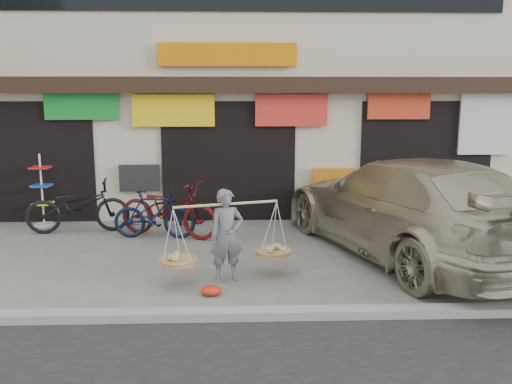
{
  "coord_description": "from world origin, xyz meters",
  "views": [
    {
      "loc": [
        0.18,
        -8.66,
        2.94
      ],
      "look_at": [
        0.53,
        0.9,
        1.14
      ],
      "focal_mm": 38.0,
      "sensor_mm": 36.0,
      "label": 1
    }
  ],
  "objects_px": {
    "bike_1": "(154,214)",
    "suv": "(408,207)",
    "bike_0": "(78,206)",
    "bike_2": "(168,209)",
    "street_vendor": "(227,239)",
    "display_rack": "(42,197)"
  },
  "relations": [
    {
      "from": "street_vendor",
      "to": "display_rack",
      "type": "bearing_deg",
      "value": 122.77
    },
    {
      "from": "street_vendor",
      "to": "display_rack",
      "type": "distance_m",
      "value": 5.48
    },
    {
      "from": "bike_2",
      "to": "suv",
      "type": "distance_m",
      "value": 4.68
    },
    {
      "from": "bike_0",
      "to": "bike_1",
      "type": "height_order",
      "value": "bike_0"
    },
    {
      "from": "bike_0",
      "to": "street_vendor",
      "type": "bearing_deg",
      "value": -142.8
    },
    {
      "from": "street_vendor",
      "to": "suv",
      "type": "relative_size",
      "value": 0.31
    },
    {
      "from": "bike_1",
      "to": "suv",
      "type": "distance_m",
      "value": 4.9
    },
    {
      "from": "street_vendor",
      "to": "bike_0",
      "type": "distance_m",
      "value": 4.38
    },
    {
      "from": "bike_2",
      "to": "display_rack",
      "type": "bearing_deg",
      "value": 93.12
    },
    {
      "from": "suv",
      "to": "display_rack",
      "type": "height_order",
      "value": "suv"
    },
    {
      "from": "bike_1",
      "to": "bike_2",
      "type": "bearing_deg",
      "value": -61.14
    },
    {
      "from": "bike_1",
      "to": "suv",
      "type": "xyz_separation_m",
      "value": [
        4.72,
        -1.26,
        0.39
      ]
    },
    {
      "from": "bike_0",
      "to": "suv",
      "type": "relative_size",
      "value": 0.32
    },
    {
      "from": "bike_1",
      "to": "bike_0",
      "type": "bearing_deg",
      "value": 77.07
    },
    {
      "from": "bike_2",
      "to": "display_rack",
      "type": "height_order",
      "value": "display_rack"
    },
    {
      "from": "suv",
      "to": "display_rack",
      "type": "bearing_deg",
      "value": -35.9
    },
    {
      "from": "bike_0",
      "to": "display_rack",
      "type": "xyz_separation_m",
      "value": [
        -0.94,
        0.6,
        0.09
      ]
    },
    {
      "from": "street_vendor",
      "to": "bike_2",
      "type": "height_order",
      "value": "street_vendor"
    },
    {
      "from": "bike_0",
      "to": "bike_2",
      "type": "relative_size",
      "value": 0.96
    },
    {
      "from": "bike_2",
      "to": "bike_1",
      "type": "bearing_deg",
      "value": 136.65
    },
    {
      "from": "bike_0",
      "to": "bike_2",
      "type": "xyz_separation_m",
      "value": [
        1.93,
        -0.41,
        0.02
      ]
    },
    {
      "from": "street_vendor",
      "to": "display_rack",
      "type": "xyz_separation_m",
      "value": [
        -4.09,
        3.64,
        -0.02
      ]
    }
  ]
}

